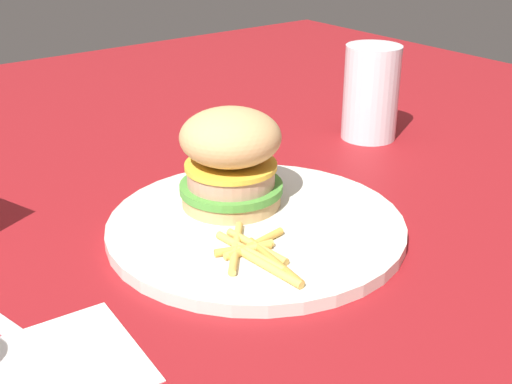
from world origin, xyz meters
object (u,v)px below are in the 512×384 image
at_px(plate, 256,226).
at_px(fries_pile, 254,252).
at_px(sandwich, 231,157).
at_px(fork, 60,363).
at_px(drink_glass, 371,98).
at_px(napkin, 59,365).

height_order(plate, fries_pile, fries_pile).
bearing_deg(sandwich, fork, -152.53).
bearing_deg(sandwich, drink_glass, 15.33).
xyz_separation_m(sandwich, fries_pile, (-0.05, -0.10, -0.05)).
relative_size(plate, drink_glass, 2.34).
relative_size(napkin, fork, 0.64).
height_order(fork, drink_glass, drink_glass).
xyz_separation_m(fries_pile, fork, (-0.19, -0.02, -0.01)).
bearing_deg(sandwich, plate, -94.61).
height_order(sandwich, fries_pile, sandwich).
bearing_deg(fork, sandwich, 27.47).
bearing_deg(plate, sandwich, 85.39).
height_order(napkin, drink_glass, drink_glass).
xyz_separation_m(napkin, fork, (0.00, -0.00, 0.00)).
bearing_deg(drink_glass, plate, -156.59).
distance_m(sandwich, drink_glass, 0.29).
distance_m(fries_pile, drink_glass, 0.37).
xyz_separation_m(plate, fries_pile, (-0.04, -0.05, 0.01)).
bearing_deg(fries_pile, sandwich, 65.08).
relative_size(sandwich, drink_glass, 0.85).
bearing_deg(drink_glass, napkin, -159.04).
distance_m(plate, napkin, 0.24).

